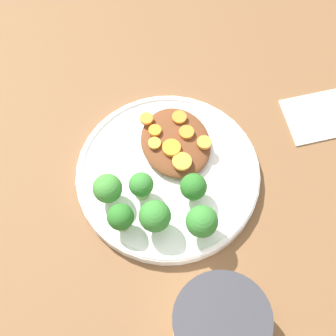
{
  "coord_description": "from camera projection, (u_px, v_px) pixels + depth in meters",
  "views": [
    {
      "loc": [
        0.11,
        0.33,
        0.72
      ],
      "look_at": [
        0.0,
        0.0,
        0.03
      ],
      "focal_mm": 60.0,
      "sensor_mm": 36.0,
      "label": 1
    }
  ],
  "objects": [
    {
      "name": "carrot_slice_5",
      "position": [
        155.0,
        130.0,
        0.79
      ],
      "size": [
        0.02,
        0.02,
        0.01
      ],
      "primitive_type": "cylinder",
      "color": "orange",
      "rests_on": "stew_mound"
    },
    {
      "name": "broccoli_floret_1",
      "position": [
        202.0,
        222.0,
        0.72
      ],
      "size": [
        0.04,
        0.04,
        0.06
      ],
      "color": "#7FA85B",
      "rests_on": "plate"
    },
    {
      "name": "carrot_slice_1",
      "position": [
        179.0,
        117.0,
        0.8
      ],
      "size": [
        0.02,
        0.02,
        0.0
      ],
      "primitive_type": "cylinder",
      "color": "orange",
      "rests_on": "stew_mound"
    },
    {
      "name": "ground_plane",
      "position": [
        168.0,
        178.0,
        0.8
      ],
      "size": [
        4.0,
        4.0,
        0.0
      ],
      "primitive_type": "plane",
      "color": "brown"
    },
    {
      "name": "carrot_slice_2",
      "position": [
        171.0,
        148.0,
        0.78
      ],
      "size": [
        0.03,
        0.03,
        0.01
      ],
      "primitive_type": "cylinder",
      "color": "orange",
      "rests_on": "stew_mound"
    },
    {
      "name": "broccoli_floret_2",
      "position": [
        155.0,
        216.0,
        0.72
      ],
      "size": [
        0.04,
        0.04,
        0.06
      ],
      "color": "#759E51",
      "rests_on": "plate"
    },
    {
      "name": "plate",
      "position": [
        168.0,
        175.0,
        0.79
      ],
      "size": [
        0.26,
        0.26,
        0.02
      ],
      "color": "white",
      "rests_on": "ground_plane"
    },
    {
      "name": "carrot_slice_6",
      "position": [
        146.0,
        119.0,
        0.8
      ],
      "size": [
        0.02,
        0.02,
        0.01
      ],
      "primitive_type": "cylinder",
      "color": "orange",
      "rests_on": "stew_mound"
    },
    {
      "name": "napkin",
      "position": [
        327.0,
        114.0,
        0.85
      ],
      "size": [
        0.13,
        0.09,
        0.01
      ],
      "rotation": [
        0.0,
        0.0,
        -0.09
      ],
      "color": "white",
      "rests_on": "ground_plane"
    },
    {
      "name": "dip_bowl",
      "position": [
        221.0,
        324.0,
        0.68
      ],
      "size": [
        0.12,
        0.12,
        0.06
      ],
      "color": "white",
      "rests_on": "ground_plane"
    },
    {
      "name": "carrot_slice_7",
      "position": [
        155.0,
        143.0,
        0.78
      ],
      "size": [
        0.02,
        0.02,
        0.0
      ],
      "primitive_type": "cylinder",
      "color": "orange",
      "rests_on": "stew_mound"
    },
    {
      "name": "broccoli_floret_4",
      "position": [
        193.0,
        187.0,
        0.75
      ],
      "size": [
        0.04,
        0.04,
        0.05
      ],
      "color": "#759E51",
      "rests_on": "plate"
    },
    {
      "name": "carrot_slice_3",
      "position": [
        204.0,
        142.0,
        0.78
      ],
      "size": [
        0.02,
        0.02,
        0.01
      ],
      "primitive_type": "cylinder",
      "color": "orange",
      "rests_on": "stew_mound"
    },
    {
      "name": "carrot_slice_4",
      "position": [
        183.0,
        164.0,
        0.77
      ],
      "size": [
        0.03,
        0.03,
        0.0
      ],
      "primitive_type": "cylinder",
      "color": "orange",
      "rests_on": "stew_mound"
    },
    {
      "name": "broccoli_floret_0",
      "position": [
        141.0,
        186.0,
        0.75
      ],
      "size": [
        0.03,
        0.03,
        0.05
      ],
      "color": "#7FA85B",
      "rests_on": "plate"
    },
    {
      "name": "stew_mound",
      "position": [
        176.0,
        142.0,
        0.8
      ],
      "size": [
        0.1,
        0.12,
        0.02
      ],
      "primitive_type": "ellipsoid",
      "color": "brown",
      "rests_on": "plate"
    },
    {
      "name": "broccoli_floret_5",
      "position": [
        121.0,
        218.0,
        0.72
      ],
      "size": [
        0.04,
        0.04,
        0.05
      ],
      "color": "#759E51",
      "rests_on": "plate"
    },
    {
      "name": "broccoli_floret_3",
      "position": [
        108.0,
        189.0,
        0.74
      ],
      "size": [
        0.04,
        0.04,
        0.05
      ],
      "color": "#759E51",
      "rests_on": "plate"
    },
    {
      "name": "carrot_slice_0",
      "position": [
        187.0,
        132.0,
        0.79
      ],
      "size": [
        0.02,
        0.02,
        0.01
      ],
      "primitive_type": "cylinder",
      "color": "orange",
      "rests_on": "stew_mound"
    }
  ]
}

